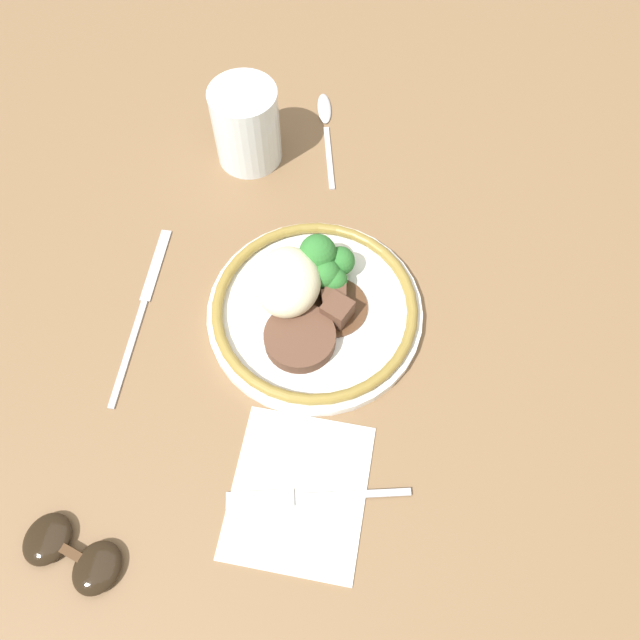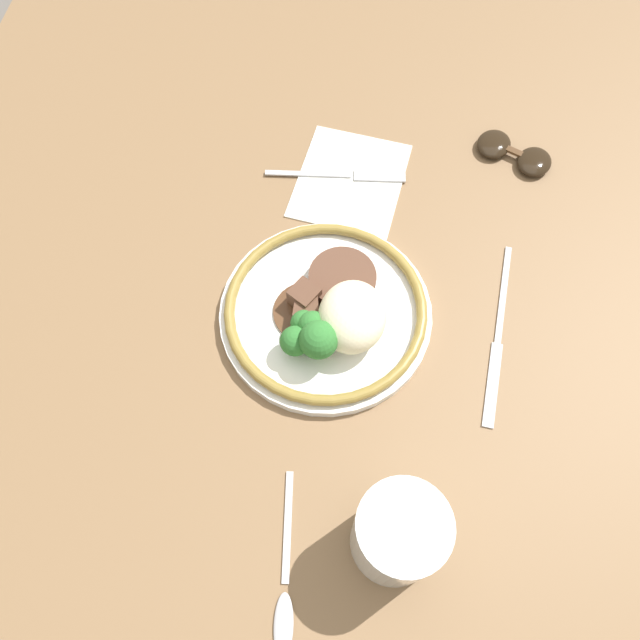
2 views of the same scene
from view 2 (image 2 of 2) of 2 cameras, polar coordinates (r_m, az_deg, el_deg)
ground_plane at (r=0.75m, az=1.79°, el=0.45°), size 8.00×8.00×0.00m
dining_table at (r=0.73m, az=1.84°, el=1.29°), size 1.59×1.09×0.05m
napkin at (r=0.80m, az=2.77°, el=12.64°), size 0.17×0.15×0.00m
plate at (r=0.68m, az=0.85°, el=0.69°), size 0.24×0.24×0.07m
juice_glass at (r=0.59m, az=7.13°, el=-18.92°), size 0.08×0.08×0.10m
fork at (r=0.80m, az=2.70°, el=13.08°), size 0.03×0.18×0.00m
knife at (r=0.71m, az=15.96°, el=-1.63°), size 0.22×0.03×0.00m
spoon at (r=0.62m, az=-3.25°, el=-24.15°), size 0.17×0.03×0.01m
sunglasses at (r=0.86m, az=17.30°, el=14.39°), size 0.08×0.11×0.01m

